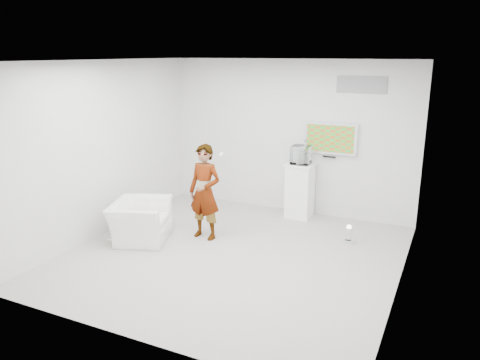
{
  "coord_description": "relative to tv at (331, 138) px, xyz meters",
  "views": [
    {
      "loc": [
        3.03,
        -6.14,
        3.11
      ],
      "look_at": [
        -0.16,
        0.6,
        1.07
      ],
      "focal_mm": 35.0,
      "sensor_mm": 36.0,
      "label": 1
    }
  ],
  "objects": [
    {
      "name": "floor_uplight",
      "position": [
        0.68,
        -1.15,
        -1.4
      ],
      "size": [
        0.23,
        0.23,
        0.3
      ],
      "primitive_type": "cylinder",
      "rotation": [
        0.0,
        0.0,
        -0.23
      ],
      "color": "silver",
      "rests_on": "room"
    },
    {
      "name": "armchair",
      "position": [
        -2.58,
        -2.54,
        -1.21
      ],
      "size": [
        1.2,
        1.27,
        0.67
      ],
      "primitive_type": "imported",
      "rotation": [
        0.0,
        0.0,
        1.91
      ],
      "color": "silver",
      "rests_on": "room"
    },
    {
      "name": "wii_remote",
      "position": [
        -1.36,
        -1.85,
        -0.07
      ],
      "size": [
        0.06,
        0.13,
        0.03
      ],
      "primitive_type": "cube",
      "rotation": [
        0.0,
        0.0,
        0.22
      ],
      "color": "white",
      "rests_on": "person"
    },
    {
      "name": "tv",
      "position": [
        0.0,
        0.0,
        0.0
      ],
      "size": [
        1.0,
        0.08,
        0.6
      ],
      "primitive_type": "cube",
      "color": "silver",
      "rests_on": "room"
    },
    {
      "name": "vitrine",
      "position": [
        -0.49,
        -0.26,
        -0.31
      ],
      "size": [
        0.37,
        0.37,
        0.35
      ],
      "primitive_type": "cube",
      "rotation": [
        0.0,
        0.0,
        0.06
      ],
      "color": "white",
      "rests_on": "pedestal"
    },
    {
      "name": "console",
      "position": [
        -0.49,
        -0.26,
        -0.37
      ],
      "size": [
        0.12,
        0.18,
        0.23
      ],
      "primitive_type": "cube",
      "rotation": [
        0.0,
        0.0,
        -0.44
      ],
      "color": "white",
      "rests_on": "pedestal"
    },
    {
      "name": "logo_decal",
      "position": [
        0.5,
        0.04,
        1.0
      ],
      "size": [
        0.9,
        0.02,
        0.3
      ],
      "primitive_type": "cube",
      "color": "gray",
      "rests_on": "room"
    },
    {
      "name": "room",
      "position": [
        -0.85,
        -2.45,
        -0.05
      ],
      "size": [
        5.01,
        5.01,
        3.0
      ],
      "color": "#ABA69C",
      "rests_on": "ground"
    },
    {
      "name": "person",
      "position": [
        -1.62,
        -1.98,
        -0.73
      ],
      "size": [
        0.63,
        0.44,
        1.64
      ],
      "primitive_type": "imported",
      "rotation": [
        0.0,
        0.0,
        -0.09
      ],
      "color": "silver",
      "rests_on": "room"
    },
    {
      "name": "pedestal",
      "position": [
        -0.49,
        -0.26,
        -1.02
      ],
      "size": [
        0.52,
        0.52,
        1.06
      ],
      "primitive_type": "cube",
      "rotation": [
        0.0,
        0.0,
        -0.0
      ],
      "color": "white",
      "rests_on": "room"
    }
  ]
}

